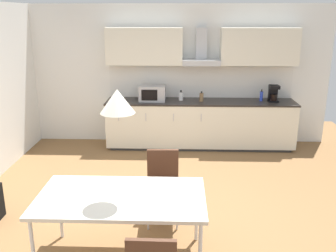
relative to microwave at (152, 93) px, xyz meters
name	(u,v)px	position (x,y,z in m)	size (l,w,h in m)	color
ground_plane	(159,218)	(0.26, -2.63, -1.03)	(7.65, 8.86, 0.02)	brown
wall_back	(167,75)	(0.26, 0.37, 0.28)	(6.12, 0.10, 2.61)	white
kitchen_counter	(200,124)	(0.89, 0.00, -0.58)	(3.49, 0.67, 0.88)	#333333
backsplash_tile	(200,82)	(0.89, 0.31, 0.16)	(3.47, 0.02, 0.59)	silver
upper_wall_cabinets	(201,47)	(0.89, 0.16, 0.83)	(3.47, 0.40, 0.66)	silver
microwave	(152,93)	(0.00, 0.00, 0.00)	(0.48, 0.35, 0.28)	#ADADB2
coffee_maker	(273,93)	(2.22, 0.03, 0.01)	(0.18, 0.19, 0.30)	black
bottle_brown	(201,97)	(0.91, -0.03, -0.06)	(0.07, 0.07, 0.19)	brown
bottle_white	(181,96)	(0.53, 0.05, -0.06)	(0.08, 0.08, 0.19)	white
bottle_blue	(261,96)	(2.01, 0.05, -0.05)	(0.06, 0.06, 0.21)	blue
dining_table	(121,200)	(-0.05, -3.49, -0.33)	(1.64, 0.90, 0.73)	silver
chair_far_right	(163,179)	(0.32, -2.66, -0.49)	(0.41, 0.41, 0.87)	#4C2D1E
pendant_lamp	(117,101)	(-0.05, -3.49, 0.66)	(0.32, 0.32, 0.22)	silver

